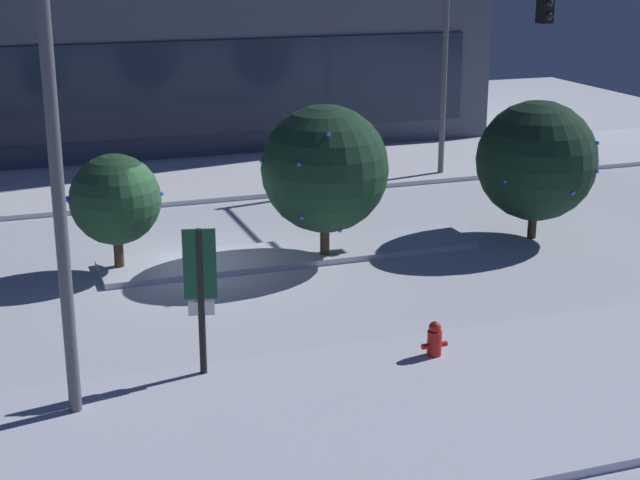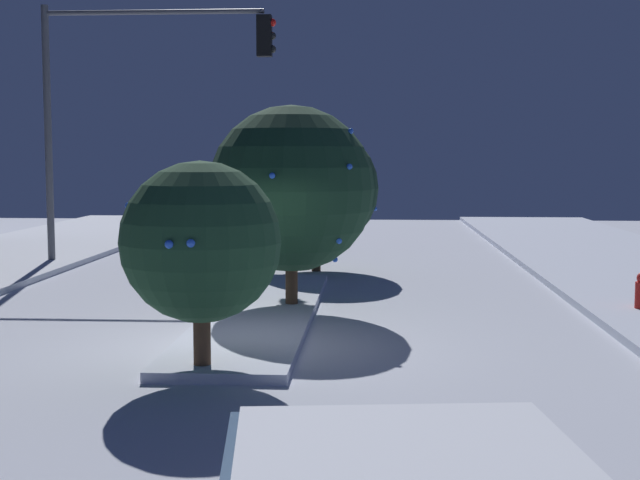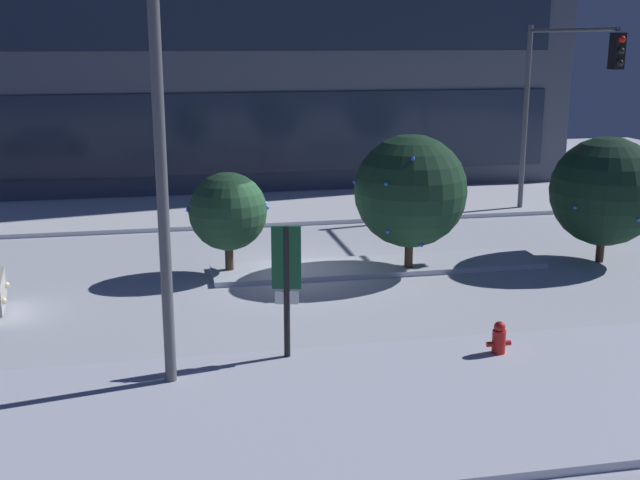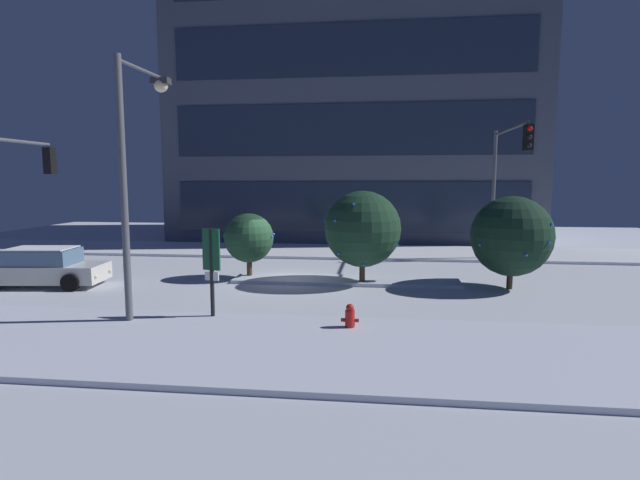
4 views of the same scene
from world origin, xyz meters
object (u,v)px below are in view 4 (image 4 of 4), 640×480
(street_lamp_arched, at_px, (136,153))
(decorated_tree_right_of_median, at_px, (249,238))
(parking_info_sign, at_px, (212,263))
(decorated_tree_median, at_px, (363,229))
(car_near, at_px, (42,268))
(fire_hydrant, at_px, (350,319))
(decorated_tree_left_of_median, at_px, (512,236))
(traffic_light_corner_near_left, at_px, (1,186))
(traffic_light_corner_far_right, at_px, (506,168))

(street_lamp_arched, distance_m, decorated_tree_right_of_median, 7.08)
(parking_info_sign, bearing_deg, decorated_tree_median, -24.02)
(car_near, relative_size, parking_info_sign, 1.81)
(fire_hydrant, relative_size, parking_info_sign, 0.29)
(decorated_tree_left_of_median, height_order, decorated_tree_right_of_median, decorated_tree_left_of_median)
(traffic_light_corner_near_left, xyz_separation_m, fire_hydrant, (11.66, -2.10, -3.51))
(decorated_tree_left_of_median, bearing_deg, decorated_tree_right_of_median, 175.73)
(decorated_tree_median, xyz_separation_m, decorated_tree_left_of_median, (5.53, -0.07, -0.20))
(decorated_tree_median, bearing_deg, traffic_light_corner_near_left, -161.12)
(car_near, height_order, decorated_tree_median, decorated_tree_median)
(traffic_light_corner_near_left, relative_size, decorated_tree_left_of_median, 1.60)
(traffic_light_corner_near_left, xyz_separation_m, decorated_tree_left_of_median, (17.31, 3.96, -1.89))
(street_lamp_arched, relative_size, decorated_tree_right_of_median, 2.72)
(car_near, distance_m, fire_hydrant, 12.91)
(fire_hydrant, bearing_deg, parking_info_sign, 171.09)
(car_near, xyz_separation_m, decorated_tree_left_of_median, (17.76, 1.62, 1.28))
(decorated_tree_left_of_median, relative_size, decorated_tree_right_of_median, 1.28)
(decorated_tree_left_of_median, distance_m, decorated_tree_right_of_median, 10.26)
(car_near, bearing_deg, street_lamp_arched, -38.95)
(car_near, distance_m, traffic_light_corner_near_left, 3.97)
(traffic_light_corner_near_left, xyz_separation_m, decorated_tree_median, (11.77, 4.03, -1.69))
(street_lamp_arched, relative_size, decorated_tree_median, 2.01)
(decorated_tree_right_of_median, bearing_deg, car_near, -162.47)
(traffic_light_corner_far_right, xyz_separation_m, decorated_tree_median, (-6.32, -4.45, -2.42))
(street_lamp_arched, height_order, fire_hydrant, street_lamp_arched)
(car_near, height_order, decorated_tree_right_of_median, decorated_tree_right_of_median)
(parking_info_sign, relative_size, decorated_tree_left_of_median, 0.77)
(fire_hydrant, bearing_deg, decorated_tree_left_of_median, 47.01)
(parking_info_sign, bearing_deg, car_near, 77.76)
(traffic_light_corner_far_right, relative_size, decorated_tree_right_of_median, 2.39)
(parking_info_sign, height_order, decorated_tree_right_of_median, decorated_tree_right_of_median)
(car_near, bearing_deg, traffic_light_corner_near_left, -85.52)
(decorated_tree_median, bearing_deg, traffic_light_corner_far_right, 35.16)
(traffic_light_corner_far_right, height_order, traffic_light_corner_near_left, traffic_light_corner_far_right)
(decorated_tree_right_of_median, bearing_deg, street_lamp_arched, -104.76)
(traffic_light_corner_near_left, bearing_deg, car_near, 11.08)
(car_near, bearing_deg, decorated_tree_median, 1.26)
(decorated_tree_right_of_median, bearing_deg, decorated_tree_left_of_median, -4.27)
(traffic_light_corner_far_right, relative_size, decorated_tree_median, 1.77)
(street_lamp_arched, bearing_deg, decorated_tree_left_of_median, -63.18)
(fire_hydrant, xyz_separation_m, decorated_tree_left_of_median, (5.65, 6.06, 1.62))
(decorated_tree_left_of_median, xyz_separation_m, decorated_tree_right_of_median, (-10.22, 0.76, -0.30))
(street_lamp_arched, distance_m, decorated_tree_median, 8.74)
(traffic_light_corner_near_left, bearing_deg, traffic_light_corner_far_right, -64.90)
(traffic_light_corner_near_left, distance_m, street_lamp_arched, 5.73)
(street_lamp_arched, height_order, decorated_tree_right_of_median, street_lamp_arched)
(car_near, xyz_separation_m, decorated_tree_right_of_median, (7.54, 2.38, 0.99))
(traffic_light_corner_far_right, bearing_deg, car_near, -71.69)
(fire_hydrant, relative_size, decorated_tree_median, 0.21)
(fire_hydrant, height_order, parking_info_sign, parking_info_sign)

